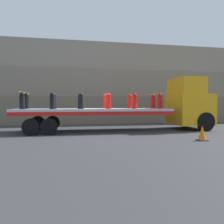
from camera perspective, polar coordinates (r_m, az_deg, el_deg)
The scene contains 19 objects.
ground_plane at distance 13.23m, azimuth -4.73°, elevation -4.99°, with size 120.00×120.00×0.00m, color #38383A.
rock_cliff at distance 19.42m, azimuth -6.66°, elevation 7.28°, with size 60.00×3.30×6.78m.
truck_cab at distance 15.11m, azimuth 19.62°, elevation 1.94°, with size 2.27×2.68×3.29m.
flatbed_trailer at distance 13.09m, azimuth -7.47°, elevation -0.26°, with size 9.09×2.68×1.36m.
fire_hydrant_black_near_0 at distance 12.76m, azimuth -22.41°, elevation 2.70°, with size 0.35×0.55×0.92m.
fire_hydrant_black_far_0 at distance 13.87m, azimuth -21.45°, elevation 2.66°, with size 0.35×0.55×0.92m.
fire_hydrant_black_near_1 at distance 12.53m, azimuth -15.32°, elevation 2.80°, with size 0.35×0.55×0.92m.
fire_hydrant_black_far_1 at distance 13.67m, azimuth -14.93°, elevation 2.74°, with size 0.35×0.55×0.92m.
fire_hydrant_black_near_2 at distance 12.50m, azimuth -8.09°, elevation 2.86°, with size 0.35×0.55×0.92m.
fire_hydrant_black_far_2 at distance 13.64m, azimuth -8.30°, elevation 2.79°, with size 0.35×0.55×0.92m.
fire_hydrant_red_near_3 at distance 12.67m, azimuth -0.93°, elevation 2.87°, with size 0.35×0.55×0.92m.
fire_hydrant_red_far_3 at distance 13.79m, azimuth -1.73°, elevation 2.81°, with size 0.35×0.55×0.92m.
fire_hydrant_red_near_4 at distance 13.03m, azimuth 5.93°, elevation 2.84°, with size 0.35×0.55×0.92m.
fire_hydrant_red_far_4 at distance 14.12m, azimuth 4.62°, elevation 2.78°, with size 0.35×0.55×0.92m.
fire_hydrant_red_near_5 at distance 13.56m, azimuth 12.34°, elevation 2.77°, with size 0.35×0.55×0.92m.
fire_hydrant_red_far_5 at distance 14.62m, azimuth 10.61°, elevation 2.73°, with size 0.35×0.55×0.92m.
cargo_strap_rear at distance 13.33m, azimuth -21.94°, elevation 4.73°, with size 0.05×2.78×0.01m.
cargo_strap_middle at distance 14.10m, azimuth 11.46°, elevation 4.69°, with size 0.05×2.78×0.01m.
traffic_cone at distance 10.59m, azimuth 22.51°, elevation -5.13°, with size 0.43×0.43×0.67m.
Camera 1 is at (-1.34, -13.06, 1.64)m, focal length 35.00 mm.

